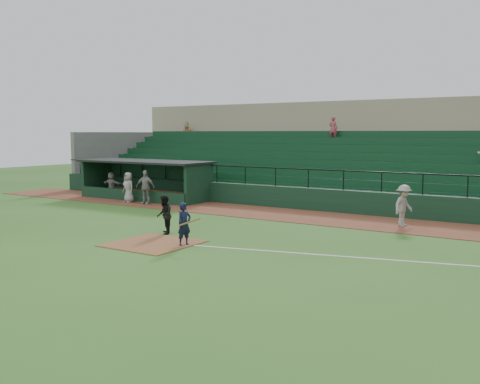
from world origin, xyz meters
The scene contains 12 objects.
ground centered at (0.00, 0.00, 0.00)m, with size 90.00×90.00×0.00m, color #305E1E.
warning_track centered at (0.00, 8.00, 0.01)m, with size 40.00×4.00×0.03m, color brown.
home_plate_dirt centered at (0.00, -1.00, 0.01)m, with size 3.00×3.00×0.03m, color brown.
foul_line centered at (8.00, 1.20, 0.01)m, with size 18.00×0.09×0.01m, color white.
stadium_structure centered at (0.00, 16.46, 2.30)m, with size 38.00×13.08×6.40m.
dugout centered at (-9.75, 9.56, 1.33)m, with size 8.90×3.20×2.42m.
batter_at_plate centered at (1.21, -0.65, 0.81)m, with size 1.05×0.70×1.61m.
umpire centered at (-0.91, 0.69, 0.81)m, with size 0.78×0.61×1.61m, color black.
runner centered at (6.80, 7.80, 0.95)m, with size 1.19×0.68×1.84m, color #9B9791.
dugout_player_a centered at (-7.96, 7.18, 1.01)m, with size 1.15×0.48×1.97m, color gray.
dugout_player_b centered at (-9.30, 7.17, 0.92)m, with size 0.87×0.57×1.79m, color #A19B97.
dugout_player_c centered at (-12.15, 8.56, 0.84)m, with size 1.50×0.48×1.62m, color #ABA5A0.
Camera 1 is at (13.48, -15.87, 4.14)m, focal length 40.23 mm.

